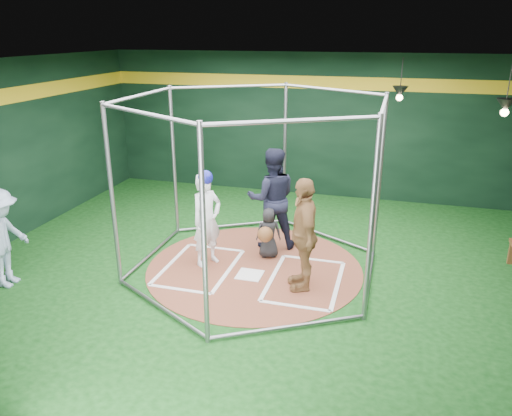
# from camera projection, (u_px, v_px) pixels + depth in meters

# --- Properties ---
(room_shell) EXTENTS (10.10, 9.10, 3.53)m
(room_shell) POSITION_uv_depth(u_px,v_px,m) (254.00, 173.00, 8.26)
(room_shell) COLOR #0C350D
(room_shell) RESTS_ON ground
(clay_disc) EXTENTS (3.80, 3.80, 0.01)m
(clay_disc) POSITION_uv_depth(u_px,v_px,m) (254.00, 268.00, 8.84)
(clay_disc) COLOR brown
(clay_disc) RESTS_ON ground
(home_plate) EXTENTS (0.43, 0.43, 0.01)m
(home_plate) POSITION_uv_depth(u_px,v_px,m) (250.00, 275.00, 8.57)
(home_plate) COLOR white
(home_plate) RESTS_ON clay_disc
(batter_box_left) EXTENTS (1.17, 1.77, 0.01)m
(batter_box_left) POSITION_uv_depth(u_px,v_px,m) (199.00, 267.00, 8.86)
(batter_box_left) COLOR white
(batter_box_left) RESTS_ON clay_disc
(batter_box_right) EXTENTS (1.17, 1.77, 0.01)m
(batter_box_right) POSITION_uv_depth(u_px,v_px,m) (305.00, 281.00, 8.37)
(batter_box_right) COLOR white
(batter_box_right) RESTS_ON clay_disc
(batting_cage) EXTENTS (4.05, 4.67, 3.00)m
(batting_cage) POSITION_uv_depth(u_px,v_px,m) (254.00, 187.00, 8.34)
(batting_cage) COLOR gray
(batting_cage) RESTS_ON ground
(pendant_lamp_near) EXTENTS (0.34, 0.34, 0.90)m
(pendant_lamp_near) POSITION_uv_depth(u_px,v_px,m) (400.00, 92.00, 10.62)
(pendant_lamp_near) COLOR black
(pendant_lamp_near) RESTS_ON room_shell
(pendant_lamp_far) EXTENTS (0.34, 0.34, 0.90)m
(pendant_lamp_far) POSITION_uv_depth(u_px,v_px,m) (506.00, 105.00, 8.71)
(pendant_lamp_far) COLOR black
(pendant_lamp_far) RESTS_ON room_shell
(batter_figure) EXTENTS (0.65, 0.72, 1.73)m
(batter_figure) POSITION_uv_depth(u_px,v_px,m) (207.00, 218.00, 8.73)
(batter_figure) COLOR white
(batter_figure) RESTS_ON clay_disc
(visitor_leopard) EXTENTS (0.79, 1.17, 1.85)m
(visitor_leopard) POSITION_uv_depth(u_px,v_px,m) (303.00, 234.00, 7.90)
(visitor_leopard) COLOR tan
(visitor_leopard) RESTS_ON clay_disc
(catcher_figure) EXTENTS (0.53, 0.60, 0.94)m
(catcher_figure) POSITION_uv_depth(u_px,v_px,m) (268.00, 233.00, 9.09)
(catcher_figure) COLOR black
(catcher_figure) RESTS_ON clay_disc
(umpire) EXTENTS (1.14, 1.01, 1.94)m
(umpire) POSITION_uv_depth(u_px,v_px,m) (272.00, 199.00, 9.41)
(umpire) COLOR black
(umpire) RESTS_ON clay_disc
(bystander_blue) EXTENTS (0.70, 1.11, 1.65)m
(bystander_blue) POSITION_uv_depth(u_px,v_px,m) (2.00, 238.00, 8.02)
(bystander_blue) COLOR #97ACC8
(bystander_blue) RESTS_ON ground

